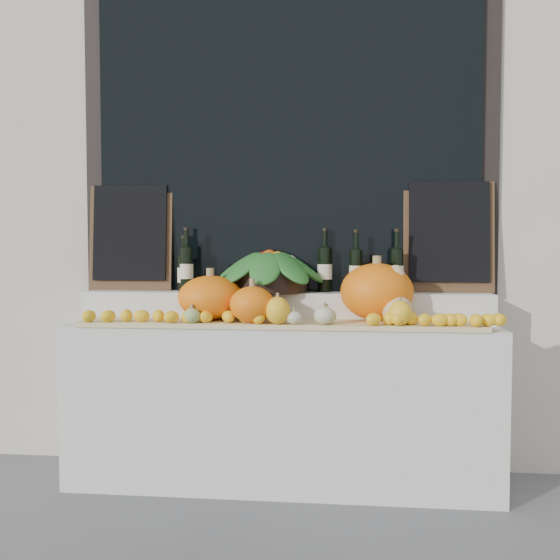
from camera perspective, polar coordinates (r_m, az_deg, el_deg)
The scene contains 18 objects.
storefront_facade at distance 4.21m, azimuth 1.19°, elevation 16.10°, with size 7.00×0.94×4.50m.
display_sill at distance 3.48m, azimuth 0.13°, elevation -11.17°, with size 2.30×0.55×0.88m, color silver.
rear_tier at distance 3.54m, azimuth 0.38°, elevation -2.39°, with size 2.30×0.25×0.16m, color silver.
straw_bedding at distance 3.28m, azimuth -0.09°, elevation -4.02°, with size 2.10×0.32×0.03m, color tan.
pumpkin_left at distance 3.37m, azimuth -6.39°, elevation -1.61°, with size 0.35×0.35×0.24m, color orange.
pumpkin_right at distance 3.37m, azimuth 8.84°, elevation -1.06°, with size 0.39×0.39×0.30m, color orange.
pumpkin_center at distance 3.21m, azimuth -2.56°, elevation -2.25°, with size 0.23×0.23×0.19m, color orange.
butternut_squash at distance 3.27m, azimuth 10.60°, elevation -1.75°, with size 0.16×0.21×0.30m.
decorative_gourds at distance 3.15m, azimuth 2.45°, elevation -3.08°, with size 1.16×0.15×0.16m.
lemon_heap at distance 3.17m, azimuth -0.30°, elevation -3.47°, with size 2.20×0.16×0.06m, color yellow, non-canonical shape.
produce_bowl at distance 3.52m, azimuth -0.97°, elevation 0.86°, with size 0.65×0.65×0.25m.
wine_bottle_far_left at distance 3.61m, azimuth -8.53°, elevation 1.04°, with size 0.08×0.08×0.37m.
wine_bottle_near_left at distance 3.64m, azimuth -8.77°, elevation 0.69°, with size 0.08×0.08×0.32m.
wine_bottle_tall at distance 3.56m, azimuth 4.12°, elevation 0.99°, with size 0.08×0.08×0.36m.
wine_bottle_near_right at distance 3.51m, azimuth 6.96°, elevation 0.87°, with size 0.08×0.08×0.35m.
wine_bottle_far_right at distance 3.49m, azimuth 10.61°, elevation 0.85°, with size 0.08×0.08×0.35m.
chalkboard_left at distance 3.79m, azimuth -13.52°, elevation 3.98°, with size 0.50×0.08×0.62m.
chalkboard_right at distance 3.62m, azimuth 15.17°, elevation 4.01°, with size 0.50×0.08×0.62m.
Camera 1 is at (0.35, -1.84, 1.29)m, focal length 40.00 mm.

